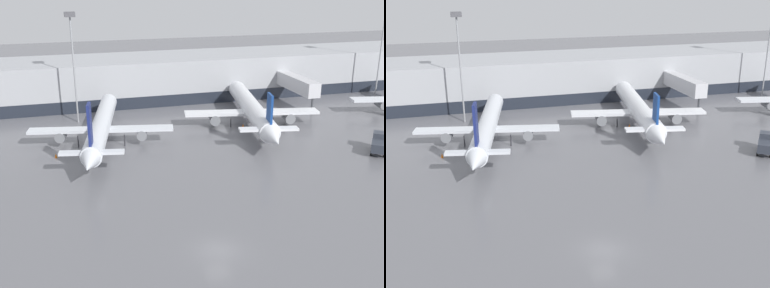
{
  "view_description": "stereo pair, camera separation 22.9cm",
  "coord_description": "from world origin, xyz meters",
  "views": [
    {
      "loc": [
        -14.08,
        -38.6,
        25.74
      ],
      "look_at": [
        3.96,
        22.62,
        3.0
      ],
      "focal_mm": 45.0,
      "sensor_mm": 36.0,
      "label": 1
    },
    {
      "loc": [
        -13.86,
        -38.66,
        25.74
      ],
      "look_at": [
        3.96,
        22.62,
        3.0
      ],
      "focal_mm": 45.0,
      "sensor_mm": 36.0,
      "label": 2
    }
  ],
  "objects": [
    {
      "name": "parked_jet_4",
      "position": [
        -7.45,
        34.28,
        3.13
      ],
      "size": [
        22.53,
        36.32,
        10.09
      ],
      "rotation": [
        0.0,
        0.0,
        1.37
      ],
      "color": "silver",
      "rests_on": "ground_plane"
    },
    {
      "name": "terminal_building",
      "position": [
        0.14,
        61.92,
        4.49
      ],
      "size": [
        160.0,
        29.71,
        9.0
      ],
      "color": "#9EA0A5",
      "rests_on": "ground_plane"
    },
    {
      "name": "service_truck_1",
      "position": [
        32.37,
        19.07,
        1.52
      ],
      "size": [
        4.72,
        5.26,
        2.82
      ],
      "rotation": [
        0.0,
        0.0,
        0.9
      ],
      "color": "#2D333D",
      "rests_on": "ground_plane"
    },
    {
      "name": "traffic_cone_0",
      "position": [
        17.53,
        36.73,
        0.29
      ],
      "size": [
        0.44,
        0.44,
        0.57
      ],
      "color": "orange",
      "rests_on": "ground_plane"
    },
    {
      "name": "parked_jet_2",
      "position": [
        19.33,
        37.31,
        2.98
      ],
      "size": [
        23.96,
        37.72,
        8.83
      ],
      "rotation": [
        0.0,
        0.0,
        1.37
      ],
      "color": "silver",
      "rests_on": "ground_plane"
    },
    {
      "name": "apron_light_mast_1",
      "position": [
        -10.24,
        48.06,
        15.27
      ],
      "size": [
        1.8,
        1.8,
        19.52
      ],
      "color": "gray",
      "rests_on": "ground_plane"
    },
    {
      "name": "ground_plane",
      "position": [
        0.0,
        0.0,
        0.0
      ],
      "size": [
        320.0,
        320.0,
        0.0
      ],
      "primitive_type": "plane",
      "color": "slate"
    },
    {
      "name": "traffic_cone_2",
      "position": [
        -14.65,
        30.57,
        0.35
      ],
      "size": [
        0.38,
        0.38,
        0.69
      ],
      "color": "orange",
      "rests_on": "ground_plane"
    }
  ]
}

